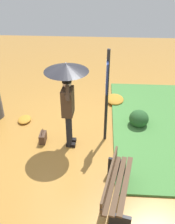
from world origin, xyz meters
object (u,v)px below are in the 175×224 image
object	(u,v)px
handbag	(43,137)
park_bench	(116,186)
info_sign_post	(107,87)
person_with_umbrella	(67,85)

from	to	relation	value
handbag	park_bench	world-z (taller)	park_bench
info_sign_post	park_bench	distance (m)	2.14
person_with_umbrella	park_bench	bearing A→B (deg)	-147.75
handbag	person_with_umbrella	bearing A→B (deg)	-86.66
park_bench	person_with_umbrella	bearing A→B (deg)	32.25
info_sign_post	handbag	bearing A→B (deg)	98.00
info_sign_post	park_bench	size ratio (longest dim) A/B	1.63
info_sign_post	handbag	distance (m)	2.01
info_sign_post	handbag	world-z (taller)	info_sign_post
person_with_umbrella	park_bench	world-z (taller)	person_with_umbrella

